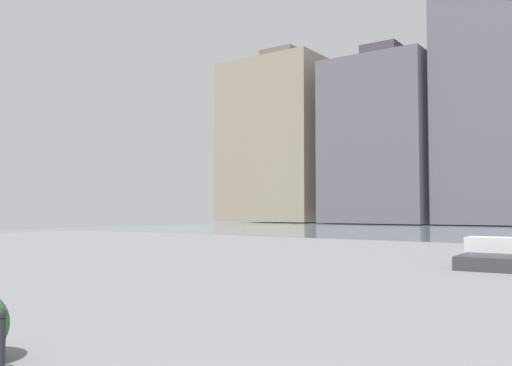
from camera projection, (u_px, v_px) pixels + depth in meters
The scene contains 3 objects.
building_annex at pixel (384, 141), 72.03m from camera, with size 13.59×12.80×23.58m.
building_highrise at pixel (284, 142), 83.61m from camera, with size 15.74×14.68×26.33m.
boat at pixel (498, 258), 16.39m from camera, with size 1.82×4.85×0.95m.
Camera 1 is at (-1.58, 2.14, 1.65)m, focal length 38.11 mm.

